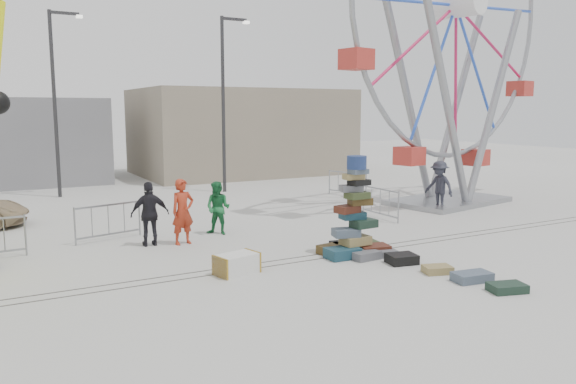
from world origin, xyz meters
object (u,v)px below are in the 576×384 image
lamp_post_right (225,95)px  barricade_wheel_back (347,184)px  barricade_wheel_front (380,203)px  pedestrian_black (150,214)px  pedestrian_green (218,208)px  pedestrian_grey (439,186)px  ferris_wheel (455,32)px  suitcase_tower (354,227)px  lamp_post_left (56,94)px  pedestrian_red (183,212)px  steamer_trunk (237,264)px  barricade_dummy_c (108,222)px

lamp_post_right → barricade_wheel_back: (4.22, -3.83, -3.93)m
lamp_post_right → barricade_wheel_front: 9.87m
barricade_wheel_front → pedestrian_black: size_ratio=1.10×
pedestrian_green → pedestrian_grey: bearing=45.3°
ferris_wheel → barricade_wheel_back: (-2.49, 3.67, -6.31)m
suitcase_tower → barricade_wheel_front: suitcase_tower is taller
ferris_wheel → pedestrian_grey: (-1.55, -1.07, -5.92)m
lamp_post_left → pedestrian_green: lamp_post_left is taller
pedestrian_grey → suitcase_tower: bearing=-69.0°
ferris_wheel → pedestrian_red: 13.35m
pedestrian_black → pedestrian_green: bearing=-162.4°
suitcase_tower → barricade_wheel_front: (3.74, 3.66, -0.19)m
steamer_trunk → barricade_wheel_back: 12.70m
barricade_wheel_back → ferris_wheel: bearing=14.6°
barricade_wheel_front → pedestrian_red: 7.34m
suitcase_tower → pedestrian_grey: size_ratio=1.39×
steamer_trunk → barricade_wheel_back: bearing=30.5°
suitcase_tower → barricade_wheel_front: size_ratio=1.31×
barricade_wheel_back → lamp_post_right: bearing=-151.8°
lamp_post_right → barricade_dummy_c: 11.00m
lamp_post_right → lamp_post_left: bearing=164.1°
barricade_wheel_back → pedestrian_black: 11.41m
pedestrian_green → pedestrian_grey: size_ratio=0.87×
pedestrian_red → pedestrian_grey: bearing=-6.2°
barricade_wheel_back → pedestrian_red: size_ratio=1.06×
lamp_post_left → pedestrian_red: bearing=-80.5°
suitcase_tower → ferris_wheel: (8.27, 4.95, 6.13)m
barricade_wheel_back → pedestrian_green: (-8.00, -4.58, 0.27)m
barricade_wheel_back → pedestrian_grey: (0.94, -4.74, 0.40)m
barricade_wheel_front → barricade_wheel_back: bearing=-21.8°
lamp_post_right → pedestrian_black: size_ratio=4.40×
barricade_dummy_c → pedestrian_grey: size_ratio=1.05×
ferris_wheel → barricade_wheel_back: 7.71m
suitcase_tower → pedestrian_red: size_ratio=1.40×
steamer_trunk → pedestrian_red: 3.52m
pedestrian_green → pedestrian_black: 2.27m
lamp_post_left → suitcase_tower: (5.45, -14.45, -3.75)m
lamp_post_left → barricade_wheel_front: bearing=-49.6°
suitcase_tower → pedestrian_black: 5.72m
barricade_wheel_front → barricade_dummy_c: bearing=83.2°
barricade_wheel_back → steamer_trunk: bearing=-66.1°
lamp_post_right → ferris_wheel: ferris_wheel is taller
lamp_post_right → suitcase_tower: lamp_post_right is taller
lamp_post_left → ferris_wheel: 16.85m
barricade_wheel_front → pedestrian_grey: (2.98, 0.22, 0.40)m
barricade_dummy_c → pedestrian_red: 2.37m
ferris_wheel → suitcase_tower: bearing=-159.9°
ferris_wheel → barricade_dummy_c: (-13.62, -0.11, -6.31)m
pedestrian_black → barricade_dummy_c: bearing=-48.2°
lamp_post_right → pedestrian_green: lamp_post_right is taller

